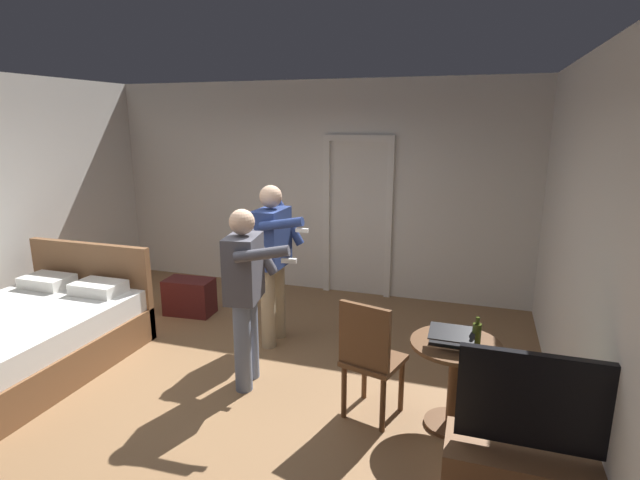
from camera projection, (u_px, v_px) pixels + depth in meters
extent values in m
plane|color=olive|center=(214.00, 383.00, 4.46)|extent=(6.35, 6.35, 0.00)
cube|color=silver|center=(314.00, 188.00, 6.71)|extent=(6.01, 0.12, 2.83)
cube|color=silver|center=(600.00, 262.00, 3.23)|extent=(0.12, 5.73, 2.83)
cube|color=white|center=(327.00, 218.00, 6.66)|extent=(0.08, 0.08, 2.05)
cube|color=white|center=(389.00, 222.00, 6.40)|extent=(0.08, 0.08, 2.05)
cube|color=white|center=(359.00, 138.00, 6.28)|extent=(0.93, 0.08, 0.08)
cube|color=brown|center=(22.00, 353.00, 4.66)|extent=(1.54, 1.98, 0.35)
cube|color=white|center=(17.00, 325.00, 4.59)|extent=(1.48, 1.92, 0.22)
cube|color=brown|center=(92.00, 287.00, 5.46)|extent=(1.54, 0.08, 1.02)
cube|color=white|center=(48.00, 281.00, 5.29)|extent=(0.50, 0.34, 0.12)
cube|color=white|center=(99.00, 288.00, 5.09)|extent=(0.50, 0.34, 0.12)
cube|color=black|center=(548.00, 403.00, 2.59)|extent=(0.93, 0.05, 0.54)
cube|color=#26715C|center=(547.00, 400.00, 2.62)|extent=(0.87, 0.01, 0.48)
cylinder|color=brown|center=(453.00, 386.00, 3.76)|extent=(0.08, 0.08, 0.67)
cylinder|color=brown|center=(450.00, 423.00, 3.84)|extent=(0.40, 0.40, 0.03)
cylinder|color=brown|center=(456.00, 344.00, 3.68)|extent=(0.67, 0.67, 0.03)
cube|color=black|center=(452.00, 340.00, 3.68)|extent=(0.32, 0.22, 0.02)
cube|color=black|center=(452.00, 333.00, 3.55)|extent=(0.32, 0.20, 0.06)
cube|color=navy|center=(452.00, 333.00, 3.55)|extent=(0.29, 0.17, 0.04)
cylinder|color=#3B4716|center=(476.00, 337.00, 3.54)|extent=(0.06, 0.06, 0.20)
cylinder|color=#3B4716|center=(478.00, 321.00, 3.51)|extent=(0.03, 0.03, 0.05)
cylinder|color=brown|center=(401.00, 385.00, 3.99)|extent=(0.04, 0.04, 0.45)
cylinder|color=brown|center=(364.00, 374.00, 4.17)|extent=(0.04, 0.04, 0.45)
cylinder|color=brown|center=(383.00, 405.00, 3.72)|extent=(0.04, 0.04, 0.45)
cylinder|color=brown|center=(344.00, 392.00, 3.90)|extent=(0.04, 0.04, 0.45)
cube|color=brown|center=(374.00, 360.00, 3.89)|extent=(0.52, 0.52, 0.04)
cube|color=brown|center=(364.00, 337.00, 3.68)|extent=(0.42, 0.15, 0.50)
cylinder|color=slate|center=(250.00, 336.00, 4.48)|extent=(0.15, 0.15, 0.80)
cylinder|color=slate|center=(243.00, 348.00, 4.26)|extent=(0.15, 0.15, 0.80)
cube|color=#4C4C56|center=(244.00, 268.00, 4.21)|extent=(0.33, 0.45, 0.57)
sphere|color=#D8AD8C|center=(242.00, 222.00, 4.11)|extent=(0.22, 0.22, 0.22)
cylinder|color=#4C4C56|center=(261.00, 250.00, 4.39)|extent=(0.33, 0.14, 0.46)
cylinder|color=#4C4C56|center=(262.00, 254.00, 3.91)|extent=(0.47, 0.17, 0.16)
cube|color=white|center=(289.00, 261.00, 3.86)|extent=(0.12, 0.06, 0.04)
cylinder|color=tan|center=(278.00, 300.00, 5.32)|extent=(0.15, 0.15, 0.85)
cylinder|color=tan|center=(268.00, 309.00, 5.08)|extent=(0.15, 0.15, 0.85)
cube|color=navy|center=(272.00, 238.00, 5.03)|extent=(0.27, 0.47, 0.60)
sphere|color=#D8AD8C|center=(271.00, 197.00, 4.92)|extent=(0.23, 0.23, 0.23)
cylinder|color=navy|center=(289.00, 223.00, 5.21)|extent=(0.33, 0.09, 0.48)
cylinder|color=navy|center=(281.00, 224.00, 4.67)|extent=(0.45, 0.10, 0.17)
cube|color=white|center=(302.00, 230.00, 4.59)|extent=(0.12, 0.04, 0.04)
cube|color=#4C1919|center=(190.00, 297.00, 6.00)|extent=(0.60, 0.37, 0.44)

